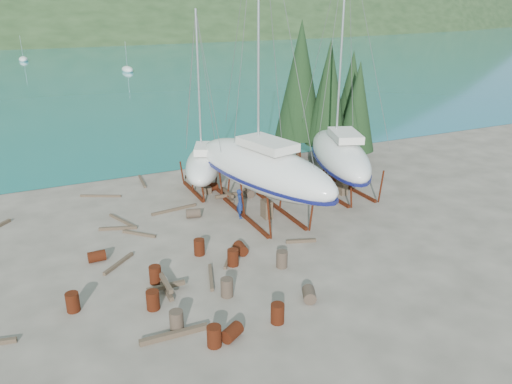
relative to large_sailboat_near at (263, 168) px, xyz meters
name	(u,v)px	position (x,y,z in m)	size (l,w,h in m)	color
ground	(251,248)	(-2.65, -4.03, -3.12)	(600.00, 600.00, 0.00)	#564F44
bay_water	(26,27)	(-2.65, 310.97, -3.12)	(700.00, 700.00, 0.00)	teal
far_hill	(26,26)	(-2.65, 315.97, -3.12)	(800.00, 360.00, 110.00)	#1D3018
far_house_right	(119,30)	(27.35, 185.97, -0.20)	(6.60, 5.60, 5.60)	beige
cypress_near_right	(328,93)	(9.85, 7.97, 2.67)	(3.60, 3.60, 10.00)	black
cypress_mid_right	(358,107)	(11.35, 5.97, 1.80)	(3.06, 3.06, 8.50)	black
cypress_back_left	(300,80)	(8.35, 9.97, 3.54)	(4.14, 4.14, 11.50)	black
cypress_far_right	(351,96)	(12.85, 8.97, 2.09)	(3.24, 3.24, 9.00)	black
moored_boat_mid	(127,70)	(7.35, 75.97, -2.74)	(2.00, 5.00, 6.05)	silver
moored_boat_far	(23,59)	(-10.65, 105.97, -2.74)	(2.00, 5.00, 6.05)	silver
large_sailboat_near	(263,168)	(0.00, 0.00, 0.00)	(6.23, 12.81, 19.40)	silver
large_sailboat_far	(340,154)	(6.65, 1.36, -0.36)	(6.57, 11.12, 16.93)	silver
small_sailboat_shore	(204,164)	(-1.89, 5.59, -1.10)	(5.33, 8.02, 12.31)	silver
worker	(240,203)	(-1.49, 0.12, -2.17)	(0.69, 0.45, 1.89)	#122050
drum_0	(73,302)	(-12.17, -6.09, -2.68)	(0.58, 0.58, 0.88)	#5A1C0F
drum_1	(309,294)	(-2.44, -9.77, -2.83)	(0.58, 0.58, 0.88)	#2D2823
drum_2	(97,256)	(-10.52, -1.91, -2.83)	(0.58, 0.58, 0.88)	#5A1C0F
drum_3	(214,336)	(-7.46, -10.96, -2.68)	(0.58, 0.58, 0.88)	#5A1C0F
drum_4	(211,187)	(-1.46, 5.37, -2.83)	(0.58, 0.58, 0.88)	#5A1C0F
drum_5	(227,287)	(-5.66, -7.86, -2.68)	(0.58, 0.58, 0.88)	#2D2823
drum_6	(241,249)	(-3.41, -4.31, -2.83)	(0.58, 0.58, 0.88)	#5A1C0F
drum_7	(278,313)	(-4.52, -10.66, -2.68)	(0.58, 0.58, 0.88)	#5A1C0F
drum_8	(155,275)	(-8.32, -5.32, -2.68)	(0.58, 0.58, 0.88)	#5A1C0F
drum_9	(193,213)	(-4.16, 1.37, -2.83)	(0.58, 0.58, 0.88)	#2D2823
drum_10	(233,258)	(-4.29, -5.33, -2.68)	(0.58, 0.58, 0.88)	#5A1C0F
drum_11	(249,192)	(0.53, 3.23, -2.83)	(0.58, 0.58, 0.88)	#2D2823
drum_12	(232,332)	(-6.67, -10.84, -2.83)	(0.58, 0.58, 0.88)	#5A1C0F
drum_13	(153,300)	(-8.98, -7.44, -2.68)	(0.58, 0.58, 0.88)	#5A1C0F
drum_14	(199,247)	(-5.45, -3.48, -2.68)	(0.58, 0.58, 0.88)	#5A1C0F
drum_16	(177,321)	(-8.49, -9.34, -2.68)	(0.58, 0.58, 0.88)	#2D2823
drum_17	(282,259)	(-2.11, -6.55, -2.68)	(0.58, 0.58, 0.88)	#2D2823
timber_0	(101,196)	(-8.83, 7.56, -3.05)	(0.14, 2.85, 0.14)	brown
timber_3	(230,256)	(-4.13, -4.49, -3.05)	(0.15, 2.58, 0.15)	brown
timber_4	(118,228)	(-8.79, 1.59, -3.04)	(0.17, 2.22, 0.17)	brown
timber_5	(211,277)	(-5.79, -6.11, -3.04)	(0.16, 2.37, 0.16)	brown
timber_6	(198,176)	(-1.36, 8.59, -3.03)	(0.19, 1.97, 0.19)	brown
timber_7	(301,241)	(0.18, -4.56, -3.03)	(0.17, 1.71, 0.17)	brown
timber_9	(142,181)	(-5.50, 9.37, -3.05)	(0.15, 2.73, 0.15)	brown
timber_10	(174,209)	(-4.93, 2.96, -3.04)	(0.16, 3.11, 0.16)	brown
timber_11	(139,234)	(-7.83, 0.30, -3.04)	(0.15, 2.16, 0.15)	brown
timber_12	(119,263)	(-9.59, -2.78, -3.04)	(0.17, 2.37, 0.17)	brown
timber_15	(122,221)	(-8.34, 2.62, -3.05)	(0.15, 2.74, 0.15)	brown
timber_16	(174,334)	(-8.73, -9.74, -3.01)	(0.23, 2.81, 0.23)	brown
timber_pile_fore	(166,286)	(-8.09, -6.34, -2.82)	(1.80, 1.80, 0.60)	brown
timber_pile_aft	(228,195)	(-1.02, 3.37, -2.82)	(1.80, 1.80, 0.60)	brown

